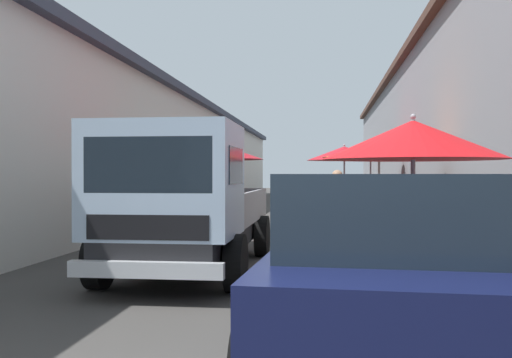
{
  "coord_description": "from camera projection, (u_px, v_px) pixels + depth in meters",
  "views": [
    {
      "loc": [
        -1.88,
        -0.9,
        1.45
      ],
      "look_at": [
        10.14,
        0.57,
        1.35
      ],
      "focal_mm": 39.51,
      "sensor_mm": 36.0,
      "label": 1
    }
  ],
  "objects": [
    {
      "name": "fruit_stall_far_right",
      "position": [
        371.0,
        166.0,
        20.71
      ],
      "size": [
        2.22,
        2.22,
        2.41
      ],
      "color": "#9E9EA3",
      "rests_on": "ground"
    },
    {
      "name": "hatchback_car",
      "position": [
        387.0,
        262.0,
        4.55
      ],
      "size": [
        4.0,
        2.1,
        1.45
      ],
      "color": "#0F1438",
      "rests_on": "ground"
    },
    {
      "name": "fruit_stall_far_left",
      "position": [
        343.0,
        161.0,
        18.62
      ],
      "size": [
        2.49,
        2.49,
        2.46
      ],
      "color": "#9E9EA3",
      "rests_on": "ground"
    },
    {
      "name": "fruit_stall_mid_lane",
      "position": [
        204.0,
        163.0,
        10.79
      ],
      "size": [
        2.2,
        2.2,
        2.19
      ],
      "color": "#9E9EA3",
      "rests_on": "ground"
    },
    {
      "name": "ground",
      "position": [
        292.0,
        227.0,
        15.38
      ],
      "size": [
        90.0,
        90.0,
        0.0
      ],
      "primitive_type": "plane",
      "color": "#3D3A38"
    },
    {
      "name": "delivery_truck",
      "position": [
        180.0,
        204.0,
        7.67
      ],
      "size": [
        4.93,
        1.99,
        2.08
      ],
      "color": "black",
      "rests_on": "ground"
    },
    {
      "name": "fruit_stall_near_left",
      "position": [
        417.0,
        164.0,
        6.73
      ],
      "size": [
        2.21,
        2.21,
        2.18
      ],
      "color": "#9E9EA3",
      "rests_on": "ground"
    },
    {
      "name": "fruit_stall_near_right",
      "position": [
        380.0,
        160.0,
        13.49
      ],
      "size": [
        2.73,
        2.73,
        2.25
      ],
      "color": "#9E9EA3",
      "rests_on": "ground"
    },
    {
      "name": "vendor_by_crates",
      "position": [
        337.0,
        204.0,
        10.97
      ],
      "size": [
        0.44,
        0.48,
        1.54
      ],
      "color": "#232328",
      "rests_on": "ground"
    },
    {
      "name": "building_left_whitewash",
      "position": [
        75.0,
        153.0,
        18.48
      ],
      "size": [
        49.8,
        7.5,
        4.3
      ],
      "color": "beige",
      "rests_on": "ground"
    }
  ]
}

